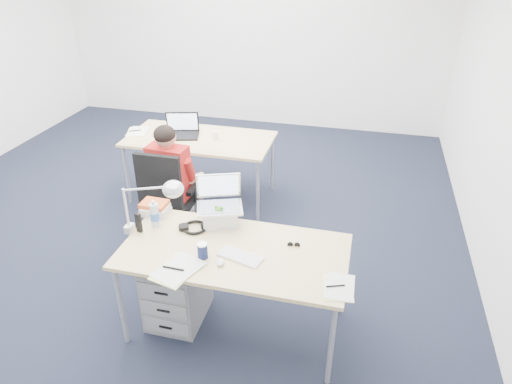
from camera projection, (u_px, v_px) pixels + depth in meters
floor at (160, 238)px, 4.61m from camera, size 7.00×7.00×0.00m
room at (139, 68)px, 3.77m from camera, size 6.02×7.02×2.80m
desk_near at (234, 255)px, 3.24m from camera, size 1.60×0.80×0.73m
desk_far at (200, 142)px, 5.03m from camera, size 1.60×0.80×0.73m
office_chair at (172, 217)px, 4.42m from camera, size 0.65×0.65×1.03m
seated_person at (177, 180)px, 4.40m from camera, size 0.39×0.67×1.20m
drawer_pedestal_near at (178, 288)px, 3.54m from camera, size 0.40×0.50×0.55m
drawer_pedestal_far at (166, 171)px, 5.31m from camera, size 0.40×0.50×0.55m
silver_laptop at (220, 203)px, 3.43m from camera, size 0.41×0.37×0.36m
wireless_keyboard at (240, 256)px, 3.14m from camera, size 0.33×0.21×0.02m
computer_mouse at (220, 262)px, 3.07m from camera, size 0.07×0.09×0.03m
headphones at (195, 227)px, 3.44m from camera, size 0.30×0.26×0.04m
can_koozie at (203, 251)px, 3.11m from camera, size 0.09×0.09×0.12m
water_bottle at (155, 214)px, 3.43m from camera, size 0.07×0.07×0.22m
bear_figurine at (219, 216)px, 3.45m from camera, size 0.11×0.10×0.17m
book_stack at (155, 208)px, 3.62m from camera, size 0.27×0.24×0.10m
cordless_phone at (139, 223)px, 3.38m from camera, size 0.05×0.04×0.16m
papers_left at (176, 270)px, 3.01m from camera, size 0.32×0.38×0.01m
papers_right at (338, 287)px, 2.86m from camera, size 0.20×0.27×0.01m
sunglasses at (294, 245)px, 3.25m from camera, size 0.10×0.06×0.02m
desk_lamp at (144, 206)px, 3.26m from camera, size 0.45×0.21×0.50m
dark_laptop at (181, 125)px, 4.98m from camera, size 0.44×0.44×0.26m
far_cup at (215, 135)px, 4.96m from camera, size 0.08×0.08×0.09m
far_papers at (137, 132)px, 5.16m from camera, size 0.27×0.33×0.01m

